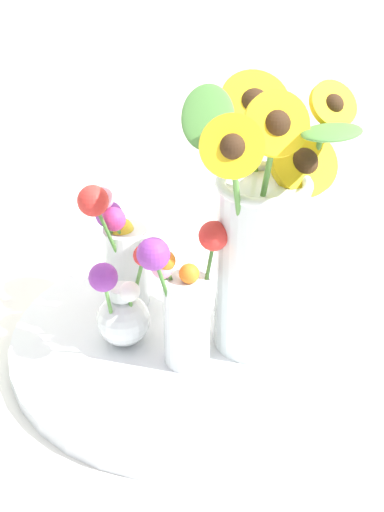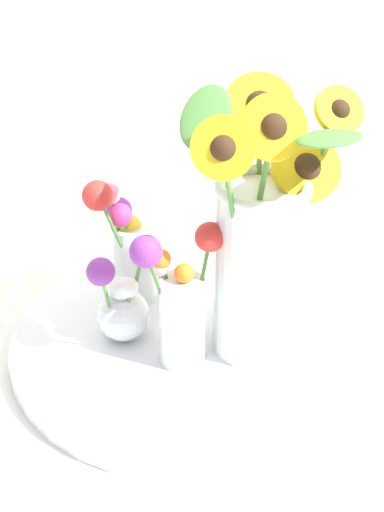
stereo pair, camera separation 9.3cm
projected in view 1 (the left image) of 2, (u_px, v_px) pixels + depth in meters
name	position (u px, v px, depth m)	size (l,w,h in m)	color
ground_plane	(195.00, 371.00, 0.96)	(6.00, 6.00, 0.00)	silver
serving_tray	(192.00, 340.00, 1.00)	(0.50, 0.50, 0.02)	silver
mason_jar_sunflowers	(262.00, 241.00, 0.91)	(0.24, 0.22, 0.36)	silver
vase_small_center	(184.00, 303.00, 0.90)	(0.12, 0.07, 0.20)	white
vase_bulb_right	(122.00, 310.00, 0.95)	(0.09, 0.08, 0.16)	white
vase_small_back	(120.00, 249.00, 1.01)	(0.09, 0.11, 0.22)	white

